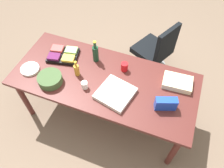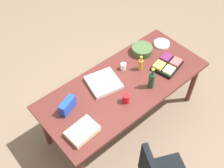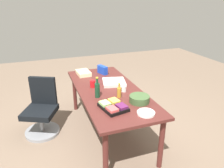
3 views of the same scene
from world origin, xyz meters
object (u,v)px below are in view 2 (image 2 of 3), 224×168
at_px(paper_plate_stack, 162,44).
at_px(red_solo_cup, 126,98).
at_px(salad_bowl, 142,50).
at_px(pizza_box, 104,83).
at_px(conference_table, 124,88).
at_px(wine_bottle, 152,80).
at_px(fruit_platter, 167,65).
at_px(chip_bag_blue, 68,105).
at_px(paper_cup, 123,66).
at_px(dressing_bottle, 141,64).
at_px(sheet_cake, 82,131).

relative_size(paper_plate_stack, red_solo_cup, 2.00).
distance_m(salad_bowl, paper_plate_stack, 0.33).
bearing_deg(pizza_box, conference_table, -25.99).
height_order(wine_bottle, red_solo_cup, wine_bottle).
distance_m(salad_bowl, fruit_platter, 0.40).
bearing_deg(wine_bottle, chip_bag_blue, 158.56).
distance_m(paper_plate_stack, paper_cup, 0.72).
height_order(wine_bottle, paper_cup, wine_bottle).
bearing_deg(paper_plate_stack, dressing_bottle, -166.13).
relative_size(conference_table, sheet_cake, 6.68).
relative_size(chip_bag_blue, sheet_cake, 0.69).
relative_size(fruit_platter, red_solo_cup, 3.73).
distance_m(chip_bag_blue, dressing_bottle, 1.05).
bearing_deg(conference_table, red_solo_cup, -129.65).
relative_size(paper_plate_stack, paper_cup, 2.44).
bearing_deg(red_solo_cup, pizza_box, 93.65).
bearing_deg(red_solo_cup, paper_plate_stack, 20.84).
distance_m(chip_bag_blue, paper_plate_stack, 1.61).
distance_m(dressing_bottle, red_solo_cup, 0.55).
height_order(wine_bottle, fruit_platter, wine_bottle).
distance_m(wine_bottle, pizza_box, 0.57).
relative_size(pizza_box, paper_plate_stack, 1.64).
distance_m(conference_table, chip_bag_blue, 0.76).
relative_size(pizza_box, fruit_platter, 0.88).
xyz_separation_m(wine_bottle, fruit_platter, (0.40, 0.09, -0.08)).
distance_m(conference_table, sheet_cake, 0.84).
distance_m(conference_table, red_solo_cup, 0.31).
xyz_separation_m(wine_bottle, paper_plate_stack, (0.67, 0.43, -0.10)).
distance_m(wine_bottle, dressing_bottle, 0.31).
xyz_separation_m(dressing_bottle, paper_plate_stack, (0.56, 0.14, -0.07)).
bearing_deg(fruit_platter, paper_plate_stack, 51.57).
xyz_separation_m(pizza_box, fruit_platter, (0.80, -0.31, 0.01)).
height_order(salad_bowl, red_solo_cup, red_solo_cup).
relative_size(salad_bowl, wine_bottle, 0.91).
xyz_separation_m(wine_bottle, paper_cup, (-0.05, 0.43, -0.07)).
distance_m(salad_bowl, sheet_cake, 1.43).
bearing_deg(pizza_box, wine_bottle, -32.09).
height_order(conference_table, dressing_bottle, dressing_bottle).
distance_m(paper_plate_stack, red_solo_cup, 1.12).
bearing_deg(conference_table, paper_plate_stack, 12.11).
height_order(sheet_cake, fruit_platter, fruit_platter).
distance_m(paper_plate_stack, fruit_platter, 0.43).
distance_m(pizza_box, paper_plate_stack, 1.07).
distance_m(sheet_cake, dressing_bottle, 1.14).
xyz_separation_m(paper_plate_stack, fruit_platter, (-0.26, -0.33, 0.02)).
bearing_deg(wine_bottle, pizza_box, 135.13).
height_order(pizza_box, fruit_platter, fruit_platter).
height_order(chip_bag_blue, paper_cup, chip_bag_blue).
bearing_deg(salad_bowl, conference_table, -155.18).
relative_size(dressing_bottle, pizza_box, 0.60).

